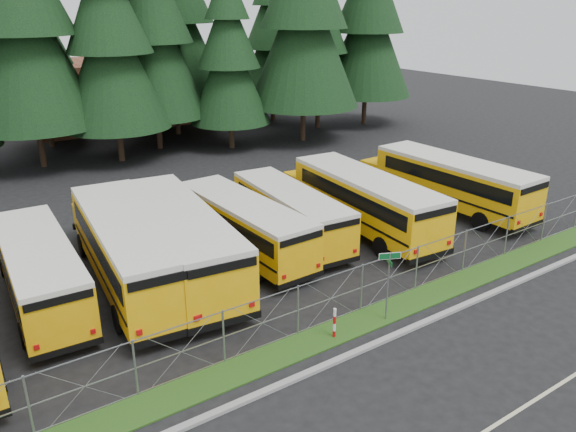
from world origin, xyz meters
The scene contains 25 objects.
ground centered at (0.00, 0.00, 0.00)m, with size 120.00×120.00×0.00m, color black.
curb centered at (0.00, -3.10, 0.06)m, with size 50.00×0.25×0.12m, color gray.
grass_verge centered at (0.00, -1.70, 0.03)m, with size 50.00×1.40×0.06m, color #1D4012.
road_lane_line centered at (0.00, -8.00, 0.01)m, with size 50.00×0.12×0.01m, color beige.
chainlink_fence centered at (0.00, -1.00, 1.00)m, with size 44.00×0.10×2.00m, color gray, non-canonical shape.
brick_building centered at (6.00, 40.00, 3.00)m, with size 22.00×10.00×6.00m, color brown.
bus_1 centered at (-11.07, 6.67, 1.36)m, with size 2.44×10.35×2.71m, color #E6A107, non-canonical shape.
bus_2 centered at (-7.64, 6.15, 1.60)m, with size 2.88×12.18×3.19m, color #E6A107, non-canonical shape.
bus_3 centered at (-5.59, 5.85, 1.59)m, with size 2.87×12.15×3.18m, color #E6A107, non-canonical shape.
bus_4 centered at (-2.17, 6.34, 1.36)m, with size 2.44×10.36×2.72m, color #E6A107, non-canonical shape.
bus_5 centered at (0.69, 6.58, 1.32)m, with size 2.37×10.04×2.63m, color #E6A107, non-canonical shape.
bus_6 centered at (4.50, 5.33, 1.52)m, with size 2.73×11.58×3.04m, color #E6A107, non-canonical shape.
bus_east centered at (10.73, 4.97, 1.50)m, with size 2.70×11.45×3.00m, color #E6A107, non-canonical shape.
street_sign centered at (-0.69, -2.08, 2.03)m, with size 0.77×0.51×2.81m.
striped_bollard centered at (-3.06, -1.91, 0.60)m, with size 0.11×0.11×1.20m, color #B20C0C.
conifer_3 centered at (-6.58, 27.42, 10.12)m, with size 9.15×9.15×20.24m, color black, non-canonical shape.
conifer_4 centered at (-1.35, 25.77, 8.68)m, with size 7.85×7.85×17.37m, color black, non-canonical shape.
conifer_5 centered at (2.52, 27.77, 9.18)m, with size 8.30×8.30×18.35m, color black, non-canonical shape.
conifer_6 centered at (7.45, 24.61, 7.09)m, with size 6.41×6.41×14.18m, color black, non-canonical shape.
conifer_7 centered at (13.77, 23.40, 10.21)m, with size 9.23×9.23×20.41m, color black, non-canonical shape.
conifer_8 centered at (17.99, 26.89, 7.59)m, with size 6.87×6.87×15.18m, color black, non-canonical shape.
conifer_9 centered at (22.80, 25.75, 9.43)m, with size 8.53×8.53×18.86m, color black, non-canonical shape.
conifer_11 centered at (-4.69, 33.30, 7.30)m, with size 6.60×6.60×14.60m, color black, non-canonical shape.
conifer_12 centered at (5.89, 31.79, 10.56)m, with size 9.55×9.55×21.12m, color black, non-canonical shape.
conifer_13 centered at (16.29, 32.06, 7.72)m, with size 6.98×6.98×15.43m, color black, non-canonical shape.
Camera 1 is at (-14.14, -15.22, 11.36)m, focal length 35.00 mm.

